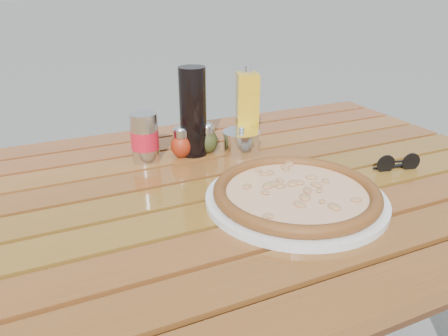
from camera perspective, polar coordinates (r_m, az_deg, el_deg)
name	(u,v)px	position (r m, az deg, el deg)	size (l,w,h in m)	color
table	(228,214)	(0.98, 0.49, -6.09)	(1.40, 0.90, 0.75)	#3A1F0D
plate	(296,199)	(0.88, 9.35, -4.02)	(0.36, 0.36, 0.01)	silver
pizza	(296,192)	(0.88, 9.41, -3.11)	(0.37, 0.37, 0.03)	#FFE0B6
pepper_shaker	(181,142)	(1.09, -5.61, 3.37)	(0.06, 0.06, 0.08)	#A22C12
oregano_shaker	(207,138)	(1.11, -2.20, 3.90)	(0.07, 0.07, 0.08)	#3D411A
dark_bottle	(193,112)	(1.08, -4.07, 7.31)	(0.07, 0.07, 0.22)	black
soda_can	(145,138)	(1.07, -10.31, 3.88)	(0.08, 0.08, 0.12)	silver
olive_oil_cruet	(247,109)	(1.15, 3.04, 7.69)	(0.07, 0.07, 0.21)	#C59115
parmesan_tin	(241,142)	(1.11, 2.28, 3.41)	(0.11, 0.11, 0.07)	white
sunglasses	(398,164)	(1.09, 21.74, 0.54)	(0.11, 0.04, 0.04)	black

